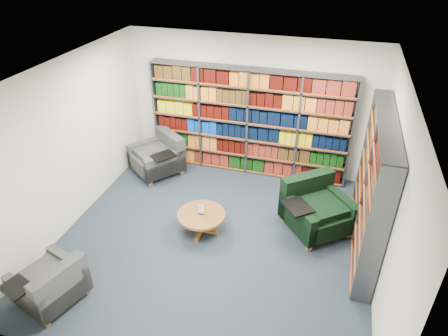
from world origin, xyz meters
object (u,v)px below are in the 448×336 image
(chair_teal_left, at_px, (160,157))
(chair_green_right, at_px, (314,209))
(coffee_table, at_px, (201,217))
(chair_teal_front, at_px, (52,286))

(chair_teal_left, height_order, chair_green_right, chair_green_right)
(chair_teal_left, height_order, coffee_table, chair_teal_left)
(chair_teal_front, bearing_deg, chair_teal_left, 90.27)
(chair_teal_left, height_order, chair_teal_front, chair_teal_left)
(chair_teal_front, height_order, coffee_table, chair_teal_front)
(chair_teal_left, distance_m, chair_teal_front, 3.61)
(chair_green_right, relative_size, chair_teal_front, 1.29)
(chair_teal_left, xyz_separation_m, chair_green_right, (3.28, -0.94, 0.02))
(chair_teal_front, relative_size, coffee_table, 1.31)
(chair_teal_left, relative_size, chair_green_right, 0.93)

